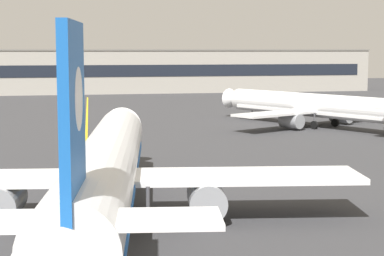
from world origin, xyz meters
name	(u,v)px	position (x,y,z in m)	size (l,w,h in m)	color
taxiway_centreline	(85,168)	(0.00, 30.00, 0.00)	(0.30, 180.00, 0.01)	yellow
airliner_foreground	(106,168)	(0.34, 10.80, 3.37)	(32.36, 41.41, 11.65)	white
airliner_background	(316,106)	(32.81, 55.90, 2.87)	(26.00, 32.47, 9.91)	white
safety_cone_by_nose_gear	(89,170)	(0.22, 27.78, 0.26)	(0.44, 0.44, 0.55)	orange
terminal_building	(70,71)	(1.55, 134.78, 5.39)	(151.74, 12.40, 10.76)	#9E998E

